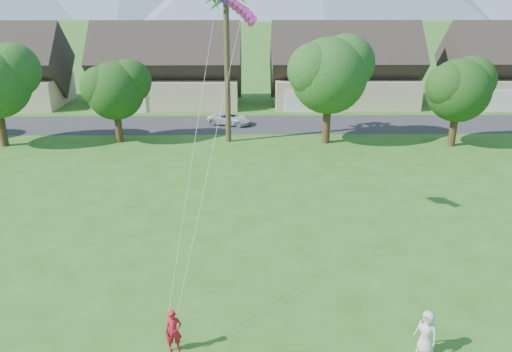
{
  "coord_description": "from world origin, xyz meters",
  "views": [
    {
      "loc": [
        -0.31,
        -11.33,
        11.76
      ],
      "look_at": [
        0.0,
        10.0,
        3.8
      ],
      "focal_mm": 35.0,
      "sensor_mm": 36.0,
      "label": 1
    }
  ],
  "objects_px": {
    "watcher": "(426,332)",
    "parafoil_kite": "(229,0)",
    "parked_car": "(230,119)",
    "kite_flyer": "(173,331)"
  },
  "relations": [
    {
      "from": "watcher",
      "to": "parafoil_kite",
      "type": "height_order",
      "value": "parafoil_kite"
    },
    {
      "from": "watcher",
      "to": "parked_car",
      "type": "distance_m",
      "value": 32.32
    },
    {
      "from": "kite_flyer",
      "to": "parked_car",
      "type": "relative_size",
      "value": 0.39
    },
    {
      "from": "parked_car",
      "to": "watcher",
      "type": "bearing_deg",
      "value": -146.83
    },
    {
      "from": "kite_flyer",
      "to": "parafoil_kite",
      "type": "relative_size",
      "value": 0.55
    },
    {
      "from": "watcher",
      "to": "parafoil_kite",
      "type": "xyz_separation_m",
      "value": [
        -6.87,
        8.9,
        10.55
      ]
    },
    {
      "from": "kite_flyer",
      "to": "watcher",
      "type": "xyz_separation_m",
      "value": [
        8.65,
        -0.21,
        0.02
      ]
    },
    {
      "from": "kite_flyer",
      "to": "parked_car",
      "type": "xyz_separation_m",
      "value": [
        0.86,
        31.15,
        -0.24
      ]
    },
    {
      "from": "parafoil_kite",
      "to": "kite_flyer",
      "type": "bearing_deg",
      "value": -100.82
    },
    {
      "from": "parked_car",
      "to": "parafoil_kite",
      "type": "height_order",
      "value": "parafoil_kite"
    }
  ]
}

